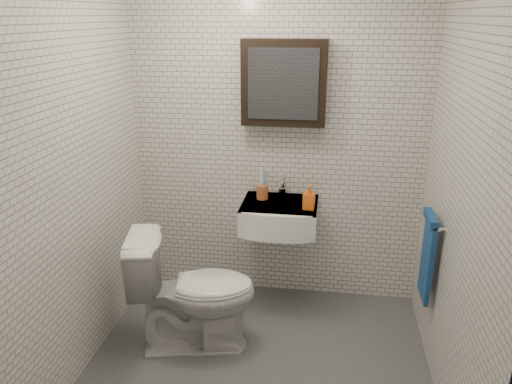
{
  "coord_description": "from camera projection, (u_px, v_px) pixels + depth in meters",
  "views": [
    {
      "loc": [
        0.39,
        -2.64,
        2.16
      ],
      "look_at": [
        -0.08,
        0.45,
        1.04
      ],
      "focal_mm": 35.0,
      "sensor_mm": 36.0,
      "label": 1
    }
  ],
  "objects": [
    {
      "name": "ground",
      "position": [
        257.0,
        366.0,
        3.23
      ],
      "size": [
        2.2,
        2.0,
        0.01
      ],
      "primitive_type": "cube",
      "color": "#47494F",
      "rests_on": "ground"
    },
    {
      "name": "room_shell",
      "position": [
        258.0,
        147.0,
        2.74
      ],
      "size": [
        2.22,
        2.02,
        2.51
      ],
      "color": "silver",
      "rests_on": "ground"
    },
    {
      "name": "washbasin",
      "position": [
        279.0,
        217.0,
        3.66
      ],
      "size": [
        0.55,
        0.5,
        0.2
      ],
      "color": "white",
      "rests_on": "room_shell"
    },
    {
      "name": "faucet",
      "position": [
        282.0,
        187.0,
        3.79
      ],
      "size": [
        0.06,
        0.2,
        0.15
      ],
      "color": "silver",
      "rests_on": "washbasin"
    },
    {
      "name": "mirror_cabinet",
      "position": [
        284.0,
        83.0,
        3.52
      ],
      "size": [
        0.6,
        0.15,
        0.6
      ],
      "color": "black",
      "rests_on": "room_shell"
    },
    {
      "name": "towel_rail",
      "position": [
        428.0,
        253.0,
        3.17
      ],
      "size": [
        0.09,
        0.3,
        0.58
      ],
      "color": "silver",
      "rests_on": "room_shell"
    },
    {
      "name": "toothbrush_cup",
      "position": [
        262.0,
        191.0,
        3.73
      ],
      "size": [
        0.09,
        0.09,
        0.24
      ],
      "rotation": [
        0.0,
        0.0,
        -0.09
      ],
      "color": "#B05B2C",
      "rests_on": "washbasin"
    },
    {
      "name": "soap_bottle",
      "position": [
        309.0,
        197.0,
        3.52
      ],
      "size": [
        0.09,
        0.09,
        0.18
      ],
      "primitive_type": "imported",
      "rotation": [
        0.0,
        0.0,
        -0.09
      ],
      "color": "orange",
      "rests_on": "washbasin"
    },
    {
      "name": "toilet",
      "position": [
        194.0,
        291.0,
        3.32
      ],
      "size": [
        0.89,
        0.62,
        0.83
      ],
      "primitive_type": "imported",
      "rotation": [
        0.0,
        0.0,
        1.77
      ],
      "color": "white",
      "rests_on": "ground"
    }
  ]
}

